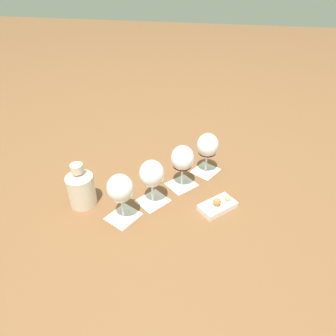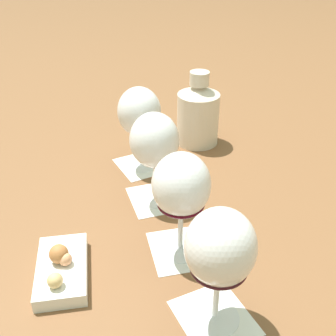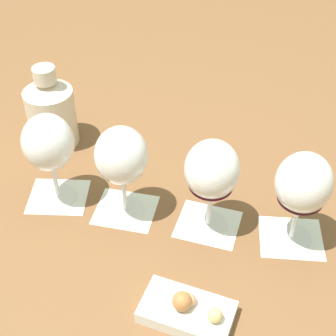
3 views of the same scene
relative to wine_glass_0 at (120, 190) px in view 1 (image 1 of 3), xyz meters
The scene contains 11 objects.
ground_plane 0.26m from the wine_glass_0, 51.90° to the left, with size 8.00×8.00×0.00m, color brown.
tasting_card_0 0.13m from the wine_glass_0, ahead, with size 0.14×0.15×0.00m.
tasting_card_1 0.19m from the wine_glass_0, 50.31° to the left, with size 0.15×0.15×0.00m.
tasting_card_2 0.33m from the wine_glass_0, 51.34° to the left, with size 0.15×0.15×0.00m.
tasting_card_3 0.48m from the wine_glass_0, 51.88° to the left, with size 0.15×0.15×0.00m.
wine_glass_0 is the anchor object (origin of this frame).
wine_glass_1 0.14m from the wine_glass_0, 50.31° to the left, with size 0.10×0.10×0.19m.
wine_glass_2 0.31m from the wine_glass_0, 51.34° to the left, with size 0.10×0.10×0.19m.
wine_glass_3 0.46m from the wine_glass_0, 51.88° to the left, with size 0.10×0.10×0.19m.
ceramic_vase 0.19m from the wine_glass_0, 166.37° to the left, with size 0.11×0.11×0.19m.
snack_dish 0.39m from the wine_glass_0, 17.96° to the left, with size 0.16×0.16×0.06m.
Camera 1 is at (0.19, -0.97, 0.82)m, focal length 32.00 mm.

